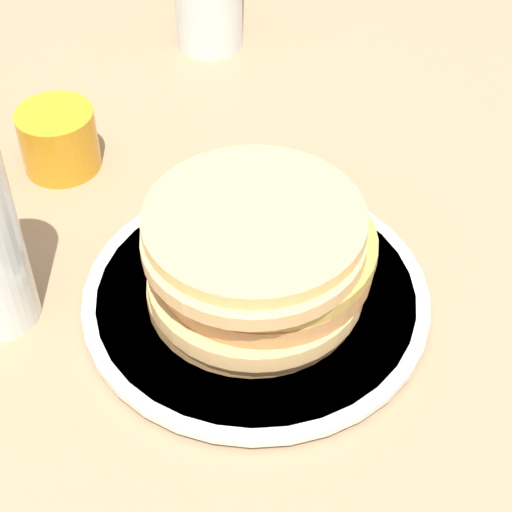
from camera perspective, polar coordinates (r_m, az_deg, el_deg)
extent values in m
plane|color=#9E7F5B|center=(0.69, -1.30, -3.79)|extent=(4.00, 4.00, 0.00)
cylinder|color=silver|center=(0.69, 0.00, -2.82)|extent=(0.26, 0.26, 0.01)
cylinder|color=silver|center=(0.69, 0.00, -2.69)|extent=(0.28, 0.28, 0.01)
cylinder|color=#BF8649|center=(0.68, -0.18, -2.16)|extent=(0.17, 0.17, 0.01)
cylinder|color=#E4B56F|center=(0.67, 0.03, -1.62)|extent=(0.17, 0.17, 0.02)
cylinder|color=tan|center=(0.66, 0.54, -0.12)|extent=(0.17, 0.17, 0.02)
cylinder|color=tan|center=(0.65, 0.75, 0.85)|extent=(0.17, 0.17, 0.01)
cylinder|color=#DCAE71|center=(0.64, -0.16, 1.09)|extent=(0.17, 0.17, 0.01)
cylinder|color=#E5B66E|center=(0.64, -0.12, 2.39)|extent=(0.17, 0.17, 0.01)
cylinder|color=orange|center=(0.83, -13.02, 7.57)|extent=(0.07, 0.07, 0.06)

